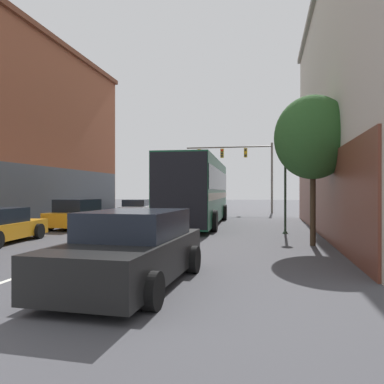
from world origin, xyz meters
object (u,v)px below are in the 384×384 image
object	(u,v)px
parked_car_left_mid	(79,215)
bus	(197,189)
traffic_signal_gantry	(242,161)
hatchback_foreground	(132,250)
street_tree_near	(313,138)
street_lamp	(285,174)
parked_car_left_near	(137,208)

from	to	relation	value
parked_car_left_mid	bus	bearing A→B (deg)	-56.04
bus	traffic_signal_gantry	size ratio (longest dim) A/B	1.50
hatchback_foreground	parked_car_left_mid	world-z (taller)	parked_car_left_mid
hatchback_foreground	street_tree_near	size ratio (longest dim) A/B	0.88
bus	parked_car_left_mid	world-z (taller)	bus
street_lamp	street_tree_near	world-z (taller)	street_tree_near
street_tree_near	street_lamp	bearing A→B (deg)	102.19
street_lamp	street_tree_near	xyz separation A→B (m)	(0.76, -3.51, 1.09)
traffic_signal_gantry	street_tree_near	size ratio (longest dim) A/B	1.48
bus	street_lamp	world-z (taller)	street_lamp
bus	hatchback_foreground	world-z (taller)	bus
parked_car_left_mid	street_tree_near	world-z (taller)	street_tree_near
hatchback_foreground	parked_car_left_mid	xyz separation A→B (m)	(-6.62, 10.16, -0.01)
street_tree_near	traffic_signal_gantry	bearing A→B (deg)	100.80
bus	street_tree_near	size ratio (longest dim) A/B	2.22
parked_car_left_mid	street_lamp	bearing A→B (deg)	-88.53
hatchback_foreground	traffic_signal_gantry	world-z (taller)	traffic_signal_gantry
hatchback_foreground	parked_car_left_mid	bearing A→B (deg)	35.06
parked_car_left_near	street_tree_near	distance (m)	17.87
parked_car_left_mid	traffic_signal_gantry	size ratio (longest dim) A/B	0.52
traffic_signal_gantry	street_lamp	xyz separation A→B (m)	(2.97, -16.02, -1.91)
hatchback_foreground	street_lamp	xyz separation A→B (m)	(3.38, 9.79, 1.90)
hatchback_foreground	parked_car_left_near	world-z (taller)	hatchback_foreground
parked_car_left_mid	traffic_signal_gantry	bearing A→B (deg)	-20.60
parked_car_left_mid	traffic_signal_gantry	distance (m)	17.58
parked_car_left_near	parked_car_left_mid	world-z (taller)	parked_car_left_mid
parked_car_left_mid	traffic_signal_gantry	world-z (taller)	traffic_signal_gantry
parked_car_left_near	parked_car_left_mid	bearing A→B (deg)	174.89
street_lamp	street_tree_near	size ratio (longest dim) A/B	0.76
parked_car_left_near	street_lamp	size ratio (longest dim) A/B	1.20
bus	street_lamp	size ratio (longest dim) A/B	2.93
hatchback_foreground	parked_car_left_near	xyz separation A→B (m)	(-7.09, 19.83, -0.09)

